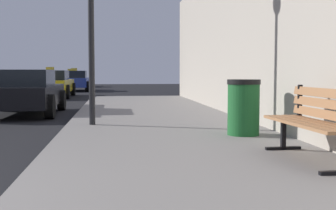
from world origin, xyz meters
name	(u,v)px	position (x,y,z in m)	size (l,w,h in m)	color
sidewalk	(236,206)	(4.00, 0.00, 0.07)	(4.00, 32.00, 0.15)	gray
bench	(317,118)	(5.39, 1.46, 0.66)	(0.56, 1.76, 0.89)	#9E6B42
trash_bin	(244,107)	(5.14, 3.66, 0.62)	(0.56, 0.56, 0.94)	#195926
car_black	(24,92)	(0.44, 9.32, 0.64)	(1.98, 4.01, 1.27)	black
car_yellow	(51,84)	(0.00, 17.95, 0.65)	(1.97, 4.58, 1.43)	yellow
car_blue	(74,81)	(0.47, 25.08, 0.65)	(1.92, 4.05, 1.43)	#233899
car_silver	(70,79)	(-0.55, 32.98, 0.65)	(2.07, 4.05, 1.43)	#B7B7BF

